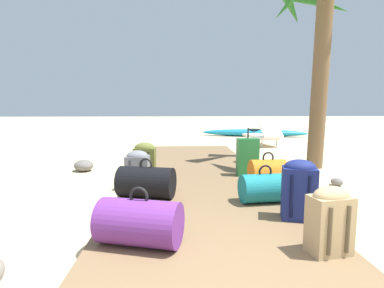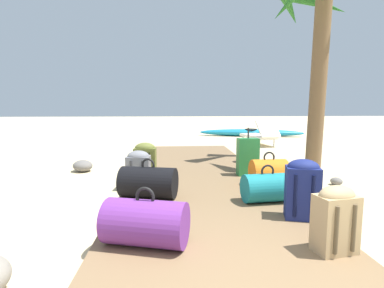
% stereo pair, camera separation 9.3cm
% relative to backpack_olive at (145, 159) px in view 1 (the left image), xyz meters
% --- Properties ---
extents(ground_plane, '(60.00, 60.00, 0.00)m').
position_rel_backpack_olive_xyz_m(ground_plane, '(0.84, -0.67, -0.37)').
color(ground_plane, '#D1BA8C').
extents(boardwalk, '(2.15, 7.28, 0.08)m').
position_rel_backpack_olive_xyz_m(boardwalk, '(0.84, 0.06, -0.33)').
color(boardwalk, brown).
rests_on(boardwalk, ground).
extents(backpack_olive, '(0.35, 0.28, 0.55)m').
position_rel_backpack_olive_xyz_m(backpack_olive, '(0.00, 0.00, 0.00)').
color(backpack_olive, olive).
rests_on(backpack_olive, boardwalk).
extents(duffel_bag_orange, '(0.50, 0.40, 0.49)m').
position_rel_backpack_olive_xyz_m(duffel_bag_orange, '(1.79, -0.68, -0.10)').
color(duffel_bag_orange, orange).
rests_on(duffel_bag_orange, boardwalk).
extents(suitcase_green, '(0.34, 0.21, 0.78)m').
position_rel_backpack_olive_xyz_m(suitcase_green, '(1.66, 0.01, 0.02)').
color(suitcase_green, '#237538').
rests_on(suitcase_green, boardwalk).
extents(duffel_bag_purple, '(0.74, 0.54, 0.49)m').
position_rel_backpack_olive_xyz_m(duffel_bag_purple, '(0.20, -2.44, -0.10)').
color(duffel_bag_purple, '#6B2D84').
rests_on(duffel_bag_purple, boardwalk).
extents(duffel_bag_black, '(0.75, 0.54, 0.49)m').
position_rel_backpack_olive_xyz_m(duffel_bag_black, '(0.13, -1.12, -0.10)').
color(duffel_bag_black, black).
rests_on(duffel_bag_black, boardwalk).
extents(backpack_grey, '(0.35, 0.29, 0.49)m').
position_rel_backpack_olive_xyz_m(backpack_grey, '(-0.06, -0.46, -0.03)').
color(backpack_grey, slate).
rests_on(backpack_grey, boardwalk).
extents(duffel_bag_teal, '(0.60, 0.40, 0.45)m').
position_rel_backpack_olive_xyz_m(duffel_bag_teal, '(1.54, -1.38, -0.12)').
color(duffel_bag_teal, '#197A7F').
rests_on(duffel_bag_teal, boardwalk).
extents(backpack_navy, '(0.38, 0.32, 0.61)m').
position_rel_backpack_olive_xyz_m(backpack_navy, '(1.73, -1.93, 0.03)').
color(backpack_navy, navy).
rests_on(backpack_navy, boardwalk).
extents(backpack_tan, '(0.34, 0.26, 0.53)m').
position_rel_backpack_olive_xyz_m(backpack_tan, '(1.67, -2.66, -0.01)').
color(backpack_tan, tan).
rests_on(backpack_tan, boardwalk).
extents(palm_tree_far_right, '(2.00, 2.21, 3.85)m').
position_rel_backpack_olive_xyz_m(palm_tree_far_right, '(3.14, 0.89, 2.49)').
color(palm_tree_far_right, brown).
rests_on(palm_tree_far_right, ground).
extents(lounge_chair, '(0.90, 1.63, 0.79)m').
position_rel_backpack_olive_xyz_m(lounge_chair, '(3.15, 4.38, -0.04)').
color(lounge_chair, white).
rests_on(lounge_chair, ground).
extents(kayak, '(4.10, 1.41, 0.30)m').
position_rel_backpack_olive_xyz_m(kayak, '(3.57, 7.07, -0.22)').
color(kayak, teal).
rests_on(kayak, ground).
extents(rock_left_near, '(0.51, 0.52, 0.21)m').
position_rel_backpack_olive_xyz_m(rock_left_near, '(-1.22, 0.85, -0.26)').
color(rock_left_near, slate).
rests_on(rock_left_near, ground).
extents(rock_right_near, '(0.42, 0.44, 0.24)m').
position_rel_backpack_olive_xyz_m(rock_right_near, '(2.37, 0.55, -0.25)').
color(rock_right_near, slate).
rests_on(rock_right_near, ground).
extents(rock_right_far, '(0.24, 0.24, 0.12)m').
position_rel_backpack_olive_xyz_m(rock_right_far, '(2.94, -0.41, -0.31)').
color(rock_right_far, slate).
rests_on(rock_right_far, ground).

